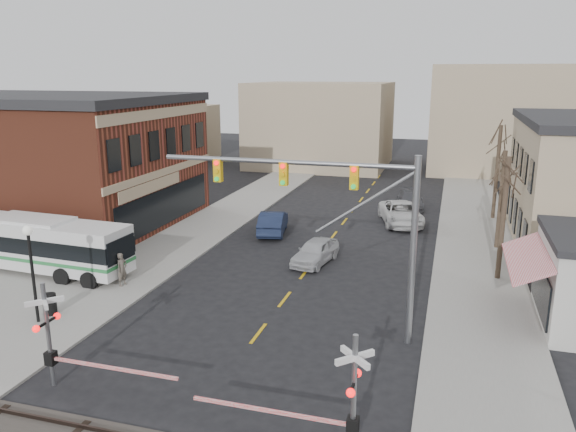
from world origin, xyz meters
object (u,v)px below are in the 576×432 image
at_px(car_a, 315,251).
at_px(pedestrian_near, 122,269).
at_px(car_d, 410,200).
at_px(transit_bus, 33,243).
at_px(car_c, 401,213).
at_px(traffic_signal_mast, 342,205).
at_px(trash_bin, 50,304).
at_px(pedestrian_far, 114,255).
at_px(car_b, 273,222).
at_px(rr_crossing_west, 58,337).
at_px(rr_crossing_east, 339,397).
at_px(street_lamp, 30,254).

bearing_deg(car_a, pedestrian_near, -132.82).
bearing_deg(car_d, transit_bus, -141.51).
bearing_deg(transit_bus, car_c, 41.16).
distance_m(traffic_signal_mast, trash_bin, 14.47).
bearing_deg(pedestrian_far, traffic_signal_mast, -46.27).
distance_m(trash_bin, car_c, 25.87).
bearing_deg(car_b, trash_bin, 59.75).
xyz_separation_m(transit_bus, pedestrian_far, (4.18, 1.53, -0.84)).
height_order(rr_crossing_west, car_d, rr_crossing_west).
relative_size(rr_crossing_east, car_c, 0.95).
bearing_deg(car_c, car_a, -126.65).
xyz_separation_m(car_a, pedestrian_near, (-8.91, -6.72, 0.28)).
height_order(rr_crossing_east, car_b, rr_crossing_east).
distance_m(rr_crossing_west, car_d, 33.70).
height_order(rr_crossing_east, pedestrian_far, rr_crossing_east).
bearing_deg(pedestrian_far, trash_bin, -112.26).
bearing_deg(pedestrian_far, car_b, 28.20).
bearing_deg(pedestrian_near, rr_crossing_east, -116.71).
bearing_deg(pedestrian_near, car_d, -20.30).
bearing_deg(car_b, pedestrian_far, 45.99).
height_order(rr_crossing_west, car_c, rr_crossing_west).
relative_size(traffic_signal_mast, rr_crossing_east, 1.98).
relative_size(trash_bin, car_d, 0.21).
xyz_separation_m(rr_crossing_west, car_c, (9.60, 26.67, -1.15)).
bearing_deg(car_a, trash_bin, -122.60).
xyz_separation_m(rr_crossing_west, street_lamp, (-4.56, 4.16, 1.38)).
xyz_separation_m(trash_bin, pedestrian_far, (-0.76, 6.45, 0.27)).
height_order(car_c, pedestrian_near, pedestrian_near).
relative_size(transit_bus, rr_crossing_west, 2.14).
distance_m(rr_crossing_west, street_lamp, 6.33).
height_order(trash_bin, car_b, car_b).
distance_m(traffic_signal_mast, pedestrian_far, 15.58).
bearing_deg(car_b, rr_crossing_east, 101.30).
bearing_deg(rr_crossing_east, car_a, 105.97).
bearing_deg(car_c, rr_crossing_west, -125.66).
xyz_separation_m(traffic_signal_mast, car_d, (1.09, 25.09, -5.11)).
xyz_separation_m(trash_bin, car_d, (14.45, 27.16, 0.07)).
distance_m(traffic_signal_mast, pedestrian_near, 13.24).
relative_size(traffic_signal_mast, car_c, 1.88).
height_order(rr_crossing_east, car_d, rr_crossing_east).
height_order(rr_crossing_east, trash_bin, rr_crossing_east).
xyz_separation_m(trash_bin, car_b, (5.67, 16.44, 0.19)).
xyz_separation_m(traffic_signal_mast, street_lamp, (-13.34, -2.94, -2.45)).
distance_m(traffic_signal_mast, car_a, 10.71).
relative_size(trash_bin, pedestrian_far, 0.65).
bearing_deg(pedestrian_near, traffic_signal_mast, -90.32).
height_order(car_b, pedestrian_near, pedestrian_near).
xyz_separation_m(traffic_signal_mast, rr_crossing_west, (-8.78, -7.10, -3.83)).
height_order(transit_bus, traffic_signal_mast, traffic_signal_mast).
bearing_deg(transit_bus, car_d, 48.91).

